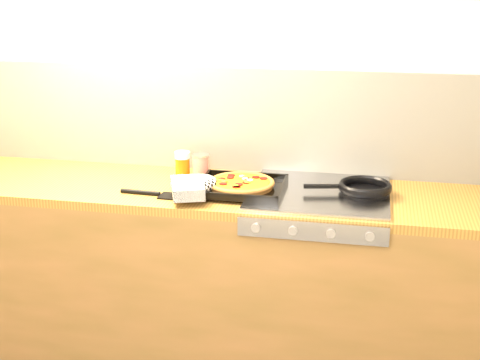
% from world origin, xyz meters
% --- Properties ---
extents(room_shell, '(3.20, 3.20, 3.20)m').
position_xyz_m(room_shell, '(0.00, 1.39, 1.15)').
color(room_shell, white).
rests_on(room_shell, ground).
extents(counter_run, '(3.20, 0.62, 0.90)m').
position_xyz_m(counter_run, '(0.00, 1.10, 0.45)').
color(counter_run, brown).
rests_on(counter_run, ground).
extents(stovetop, '(0.60, 0.56, 0.02)m').
position_xyz_m(stovetop, '(0.45, 1.10, 0.91)').
color(stovetop, '#9B9CA1').
rests_on(stovetop, counter_run).
extents(pizza_on_tray, '(0.49, 0.43, 0.06)m').
position_xyz_m(pizza_on_tray, '(0.05, 1.03, 0.94)').
color(pizza_on_tray, black).
rests_on(pizza_on_tray, stovetop).
extents(frying_pan, '(0.40, 0.27, 0.04)m').
position_xyz_m(frying_pan, '(0.64, 1.12, 0.94)').
color(frying_pan, black).
rests_on(frying_pan, stovetop).
extents(tomato_can, '(0.09, 0.09, 0.11)m').
position_xyz_m(tomato_can, '(-0.12, 1.23, 0.96)').
color(tomato_can, '#AD150E').
rests_on(tomato_can, counter_run).
extents(juice_glass, '(0.08, 0.08, 0.12)m').
position_xyz_m(juice_glass, '(-0.21, 1.24, 0.96)').
color(juice_glass, '#DA5B0C').
rests_on(juice_glass, counter_run).
extents(wooden_spoon, '(0.30, 0.05, 0.02)m').
position_xyz_m(wooden_spoon, '(0.04, 1.31, 0.91)').
color(wooden_spoon, '#A77247').
rests_on(wooden_spoon, counter_run).
extents(black_spatula, '(0.28, 0.09, 0.02)m').
position_xyz_m(black_spatula, '(-0.26, 0.94, 0.91)').
color(black_spatula, black).
rests_on(black_spatula, counter_run).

